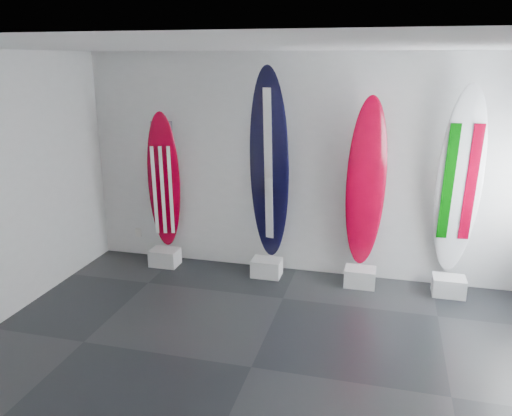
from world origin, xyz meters
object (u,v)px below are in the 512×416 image
(surfboard_usa, at_px, (164,181))
(surfboard_swiss, at_px, (366,184))
(surfboard_navy, at_px, (269,166))
(surfboard_italy, at_px, (459,183))

(surfboard_usa, bearing_deg, surfboard_swiss, -16.88)
(surfboard_swiss, bearing_deg, surfboard_navy, 166.11)
(surfboard_italy, bearing_deg, surfboard_swiss, 175.01)
(surfboard_usa, xyz_separation_m, surfboard_italy, (3.91, 0.00, 0.21))
(surfboard_usa, bearing_deg, surfboard_navy, -16.88)
(surfboard_usa, height_order, surfboard_swiss, surfboard_swiss)
(surfboard_usa, distance_m, surfboard_italy, 3.91)
(surfboard_navy, height_order, surfboard_italy, surfboard_navy)
(surfboard_usa, relative_size, surfboard_italy, 0.82)
(surfboard_usa, relative_size, surfboard_navy, 0.77)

